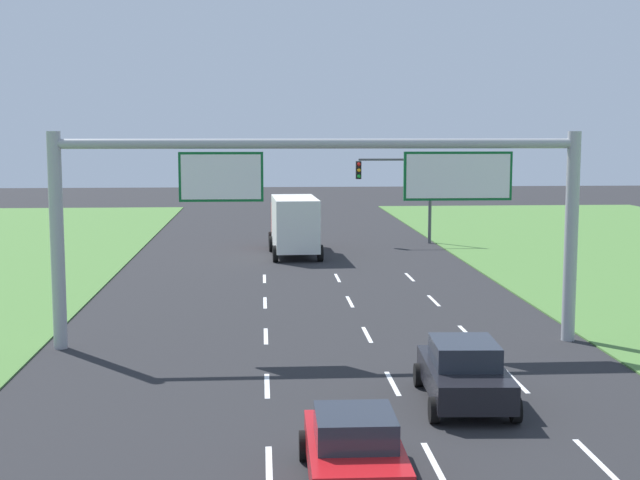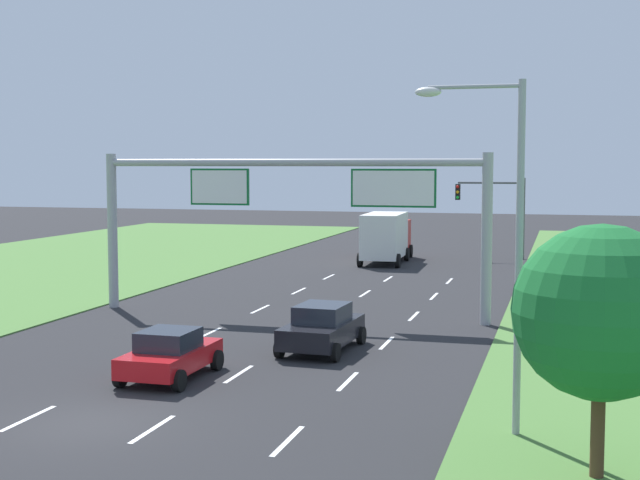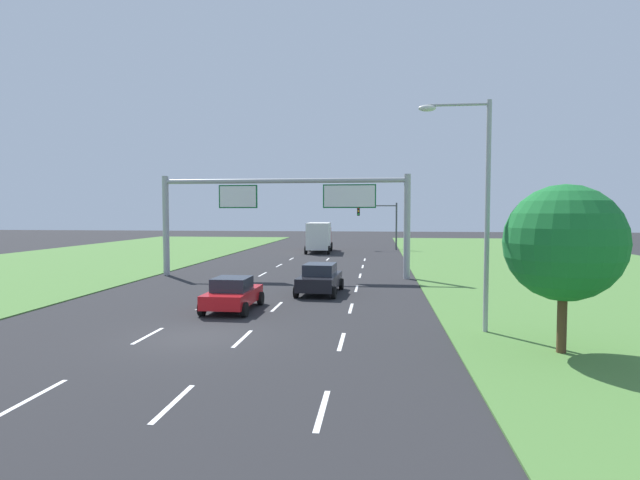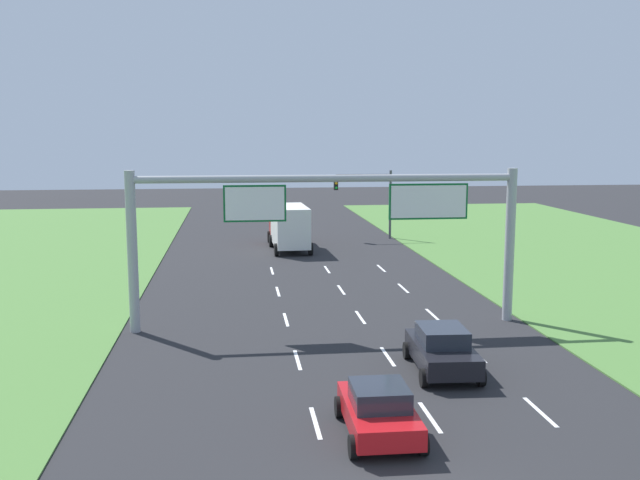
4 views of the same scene
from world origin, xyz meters
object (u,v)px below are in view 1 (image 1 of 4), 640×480
car_near_red (354,449)px  car_lead_silver (464,372)px  box_truck (294,223)px  sign_gantry (328,197)px  traffic_light_mast (400,182)px

car_near_red → car_lead_silver: size_ratio=0.91×
box_truck → sign_gantry: 21.96m
car_near_red → box_truck: (0.03, 33.56, 1.01)m
car_near_red → traffic_light_mast: bearing=80.5°
car_lead_silver → box_truck: (-3.36, 28.39, 0.95)m
car_lead_silver → traffic_light_mast: bearing=87.3°
box_truck → car_near_red: bearing=-92.2°
car_lead_silver → box_truck: bearing=99.9°
car_near_red → traffic_light_mast: (6.78, 37.94, 3.11)m
car_lead_silver → traffic_light_mast: traffic_light_mast is taller
car_near_red → traffic_light_mast: size_ratio=0.70×
car_lead_silver → traffic_light_mast: size_ratio=0.77×
box_truck → sign_gantry: (0.31, -21.73, 3.12)m
car_lead_silver → sign_gantry: bearing=117.7°
car_near_red → car_lead_silver: bearing=57.4°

